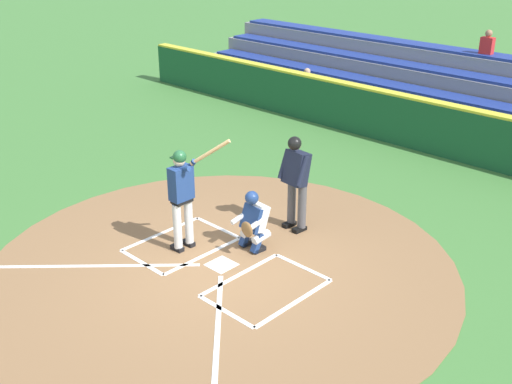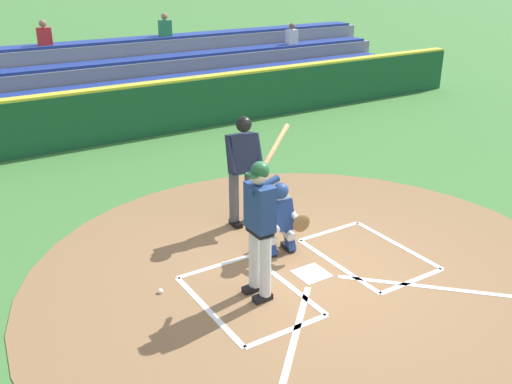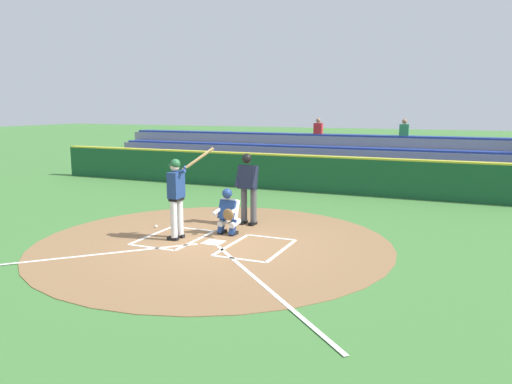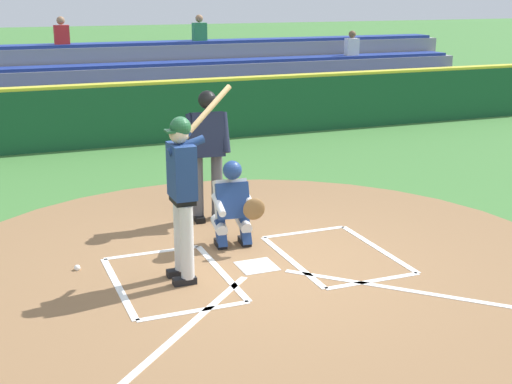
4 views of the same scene
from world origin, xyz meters
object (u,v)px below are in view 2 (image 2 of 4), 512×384
catcher (280,217)px  plate_umpire (243,164)px  baseball (160,291)px  batter (260,220)px

catcher → plate_umpire: size_ratio=0.61×
catcher → baseball: size_ratio=15.27×
batter → plate_umpire: bearing=-115.1°
catcher → plate_umpire: bearing=-91.2°
batter → baseball: batter is taller
catcher → baseball: (1.99, 0.11, -0.55)m
catcher → plate_umpire: (-0.02, -1.11, 0.49)m
batter → catcher: bearing=-136.8°
batter → catcher: (-0.89, -0.83, -0.51)m
catcher → baseball: catcher is taller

